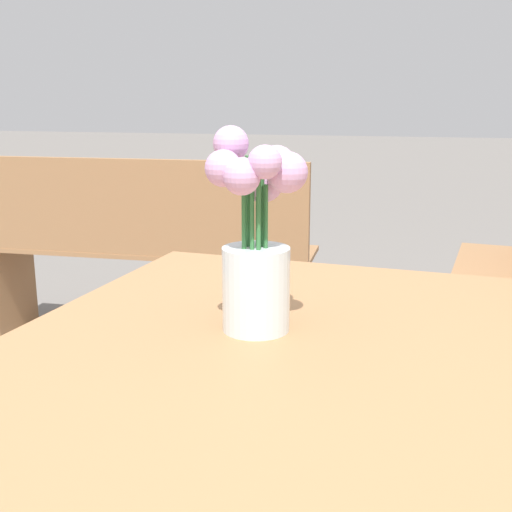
# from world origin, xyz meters

# --- Properties ---
(table_front) EXTENTS (0.95, 1.01, 0.73)m
(table_front) POSITION_xyz_m (0.00, 0.00, 0.64)
(table_front) COLOR #9E7047
(table_front) RESTS_ON ground_plane
(flower_vase) EXTENTS (0.15, 0.15, 0.31)m
(flower_vase) POSITION_xyz_m (-0.09, 0.04, 0.86)
(flower_vase) COLOR silver
(flower_vase) RESTS_ON table_front
(bench_middle) EXTENTS (1.52, 0.46, 0.85)m
(bench_middle) POSITION_xyz_m (-1.06, 1.59, 0.46)
(bench_middle) COLOR #9E7047
(bench_middle) RESTS_ON ground_plane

